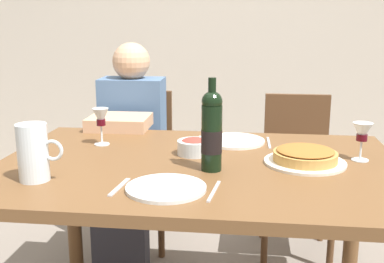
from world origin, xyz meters
The scene contains 17 objects.
back_wall centered at (0.00, 2.33, 1.40)m, with size 8.00×0.10×2.80m, color beige.
dining_table centered at (0.00, 0.00, 0.67)m, with size 1.50×1.00×0.76m.
wine_bottle centered at (0.05, -0.08, 0.90)m, with size 0.07×0.07×0.33m.
water_pitcher centered at (-0.52, -0.26, 0.84)m, with size 0.15×0.10×0.19m.
baked_tart centered at (0.39, 0.04, 0.79)m, with size 0.30×0.30×0.06m.
salad_bowl centered at (-0.03, 0.11, 0.79)m, with size 0.13×0.13×0.07m.
wine_glass_left_diner centered at (-0.44, 0.21, 0.87)m, with size 0.07×0.07×0.16m.
wine_glass_right_diner centered at (0.60, 0.10, 0.86)m, with size 0.07×0.07×0.15m.
dinner_plate_left_setting centered at (-0.07, -0.29, 0.77)m, with size 0.25×0.25×0.01m, color silver.
dinner_plate_right_setting centered at (0.12, 0.32, 0.77)m, with size 0.27×0.27×0.01m, color white.
fork_left_setting centered at (-0.22, -0.29, 0.76)m, with size 0.16×0.01×0.01m, color silver.
knife_left_setting centered at (0.08, -0.29, 0.76)m, with size 0.18×0.01×0.01m, color silver.
knife_right_setting centered at (0.27, 0.32, 0.76)m, with size 0.18×0.01×0.01m, color silver.
spoon_right_setting centered at (-0.03, 0.32, 0.76)m, with size 0.16×0.01×0.01m, color silver.
chair_left centered at (-0.45, 0.92, 0.50)m, with size 0.41×0.41×0.87m.
diner_left centered at (-0.45, 0.68, 0.62)m, with size 0.34×0.50×1.16m.
chair_right centered at (0.45, 0.89, 0.50)m, with size 0.40×0.40×0.87m.
Camera 1 is at (0.18, -1.65, 1.28)m, focal length 43.81 mm.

